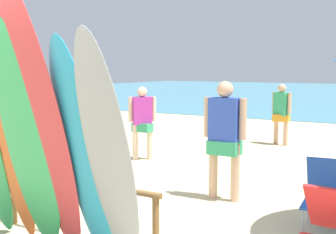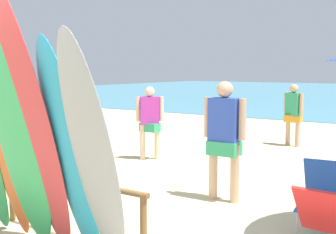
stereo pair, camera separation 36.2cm
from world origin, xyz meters
name	(u,v)px [view 2 (the right image)]	position (x,y,z in m)	size (l,w,h in m)	color
surfboard_rack	(70,193)	(0.00, 0.00, 0.51)	(2.16, 0.07, 0.68)	brown
surfboard_green_2	(18,139)	(-0.12, -0.57, 1.18)	(0.57, 0.07, 2.42)	#38B266
surfboard_red_3	(31,123)	(0.13, -0.60, 1.36)	(0.57, 0.06, 2.81)	#D13D42
surfboard_teal_4	(69,152)	(0.51, -0.47, 1.10)	(0.51, 0.08, 2.25)	#289EC6
surfboard_grey_5	(93,154)	(0.86, -0.52, 1.12)	(0.47, 0.08, 2.32)	#999EA3
beachgoer_near_rack	(224,132)	(0.77, 2.23, 0.98)	(0.65, 0.27, 1.71)	tan
beachgoer_midbeach	(293,110)	(0.07, 7.26, 0.86)	(0.53, 0.32, 1.50)	tan
beachgoer_photographing	(150,118)	(-1.84, 3.99, 0.87)	(0.45, 0.41, 1.51)	beige
beach_chair_red	(324,194)	(2.26, 1.85, 0.43)	(0.56, 0.74, 0.82)	#B7B7BC
beach_chair_blue	(315,230)	(2.52, 0.62, 0.42)	(0.57, 0.80, 0.78)	#B7B7BC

